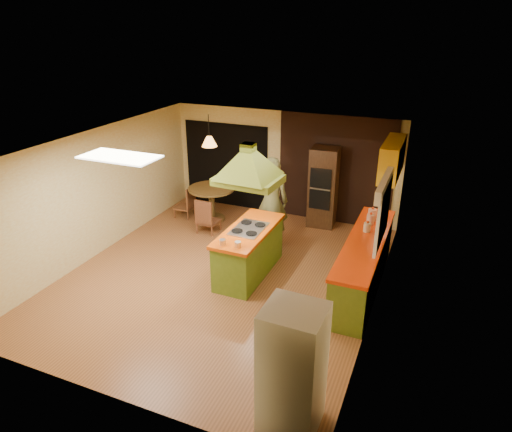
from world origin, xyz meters
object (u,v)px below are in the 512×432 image
at_px(canister_large, 372,215).
at_px(refrigerator, 292,369).
at_px(man, 271,202).
at_px(dining_table, 212,197).
at_px(wall_oven, 323,187).
at_px(kitchen_island, 249,251).

bearing_deg(canister_large, refrigerator, -92.14).
bearing_deg(man, dining_table, -43.67).
bearing_deg(wall_oven, kitchen_island, -107.29).
relative_size(refrigerator, canister_large, 6.97).
distance_m(kitchen_island, wall_oven, 2.82).
distance_m(refrigerator, dining_table, 6.17).
bearing_deg(man, kitchen_island, 70.45).
bearing_deg(man, canister_large, 157.19).
relative_size(man, refrigerator, 1.20).
bearing_deg(wall_oven, refrigerator, -81.80).
relative_size(man, dining_table, 1.79).
relative_size(refrigerator, wall_oven, 0.88).
distance_m(kitchen_island, dining_table, 2.68).
height_order(kitchen_island, refrigerator, refrigerator).
distance_m(kitchen_island, refrigerator, 3.54).
bearing_deg(wall_oven, dining_table, -167.00).
relative_size(kitchen_island, wall_oven, 1.00).
distance_m(wall_oven, dining_table, 2.61).
xyz_separation_m(kitchen_island, canister_large, (1.99, 1.23, 0.57)).
distance_m(man, canister_large, 2.04).
height_order(kitchen_island, canister_large, canister_large).
height_order(man, refrigerator, man).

